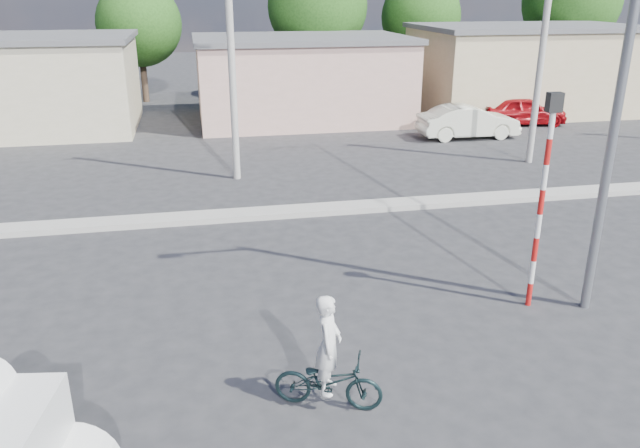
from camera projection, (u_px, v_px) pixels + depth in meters
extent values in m
plane|color=#2A2A2D|center=(404.00, 362.00, 10.93)|extent=(120.00, 120.00, 0.00)
cube|color=#99968E|center=(316.00, 210.00, 18.24)|extent=(40.00, 0.80, 0.16)
imported|color=black|center=(328.00, 382.00, 9.62)|extent=(1.79, 1.16, 0.89)
imported|color=white|center=(328.00, 361.00, 9.49)|extent=(0.57, 0.69, 1.62)
imported|color=silver|center=(468.00, 122.00, 27.23)|extent=(4.37, 1.56, 1.44)
imported|color=maroon|center=(524.00, 111.00, 29.96)|extent=(4.17, 2.19, 1.35)
cylinder|color=red|center=(529.00, 294.00, 12.81)|extent=(0.11, 0.11, 0.50)
cylinder|color=white|center=(532.00, 272.00, 12.64)|extent=(0.11, 0.11, 0.50)
cylinder|color=red|center=(535.00, 249.00, 12.46)|extent=(0.11, 0.11, 0.50)
cylinder|color=white|center=(538.00, 226.00, 12.29)|extent=(0.11, 0.11, 0.50)
cylinder|color=red|center=(541.00, 202.00, 12.11)|extent=(0.11, 0.11, 0.50)
cylinder|color=white|center=(545.00, 177.00, 11.93)|extent=(0.11, 0.11, 0.50)
cylinder|color=red|center=(548.00, 152.00, 11.76)|extent=(0.11, 0.11, 0.50)
cylinder|color=white|center=(551.00, 125.00, 11.58)|extent=(0.11, 0.11, 0.50)
cube|color=black|center=(555.00, 102.00, 11.43)|extent=(0.28, 0.18, 0.36)
cylinder|color=slate|center=(621.00, 85.00, 11.25)|extent=(0.18, 0.18, 9.00)
cube|color=tan|center=(301.00, 81.00, 30.82)|extent=(10.00, 7.00, 3.80)
cube|color=#59595B|center=(301.00, 38.00, 30.11)|extent=(10.30, 7.30, 0.24)
cube|color=tan|center=(524.00, 71.00, 32.97)|extent=(11.00, 7.00, 4.20)
cube|color=#59595B|center=(529.00, 27.00, 32.19)|extent=(11.30, 7.30, 0.24)
cylinder|color=#38281E|center=(144.00, 71.00, 35.82)|extent=(0.36, 0.36, 3.47)
sphere|color=#336E21|center=(139.00, 24.00, 34.90)|extent=(4.71, 4.71, 4.71)
cylinder|color=#38281E|center=(317.00, 63.00, 36.62)|extent=(0.36, 0.36, 4.20)
sphere|color=#336E21|center=(317.00, 6.00, 35.52)|extent=(5.70, 5.70, 5.70)
cylinder|color=#38281E|center=(419.00, 62.00, 39.86)|extent=(0.36, 0.36, 3.64)
sphere|color=#336E21|center=(421.00, 17.00, 38.89)|extent=(4.94, 4.94, 4.94)
cylinder|color=#38281E|center=(564.00, 56.00, 39.56)|extent=(0.36, 0.36, 4.37)
sphere|color=#336E21|center=(572.00, 1.00, 38.41)|extent=(5.93, 5.93, 5.93)
cylinder|color=#99968E|center=(231.00, 60.00, 20.16)|extent=(0.24, 0.24, 8.00)
cylinder|color=#99968E|center=(542.00, 53.00, 22.20)|extent=(0.24, 0.24, 8.00)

